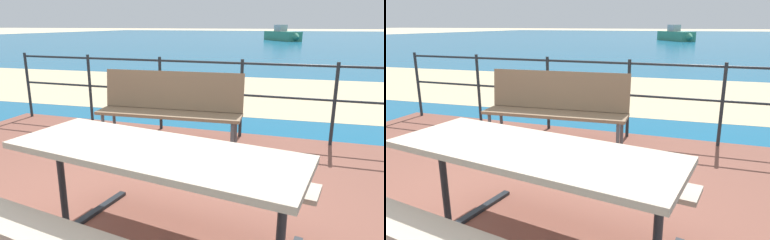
% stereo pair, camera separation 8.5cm
% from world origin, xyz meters
% --- Properties ---
extents(ground_plane, '(240.00, 240.00, 0.00)m').
position_xyz_m(ground_plane, '(0.00, 0.00, 0.00)').
color(ground_plane, beige).
extents(patio_paving, '(6.40, 5.20, 0.06)m').
position_xyz_m(patio_paving, '(0.00, 0.00, 0.03)').
color(patio_paving, brown).
rests_on(patio_paving, ground).
extents(sea_water, '(90.00, 90.00, 0.01)m').
position_xyz_m(sea_water, '(0.00, 40.00, 0.01)').
color(sea_water, '#145B84').
rests_on(sea_water, ground).
extents(beach_strip, '(54.17, 7.42, 0.01)m').
position_xyz_m(beach_strip, '(0.00, 6.05, 0.01)').
color(beach_strip, tan).
rests_on(beach_strip, ground).
extents(picnic_table, '(2.00, 1.62, 0.80)m').
position_xyz_m(picnic_table, '(0.56, -0.39, 0.65)').
color(picnic_table, tan).
rests_on(picnic_table, patio_paving).
extents(park_bench, '(1.77, 0.54, 0.96)m').
position_xyz_m(park_bench, '(-0.14, 1.70, 0.64)').
color(park_bench, '#7A6047').
rests_on(park_bench, patio_paving).
extents(railing_fence, '(5.94, 0.04, 1.06)m').
position_xyz_m(railing_fence, '(0.00, 2.45, 0.72)').
color(railing_fence, '#1E2328').
rests_on(railing_fence, patio_paving).
extents(boat_near, '(3.88, 5.12, 1.49)m').
position_xyz_m(boat_near, '(-0.98, 33.75, 0.51)').
color(boat_near, '#338466').
rests_on(boat_near, sea_water).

